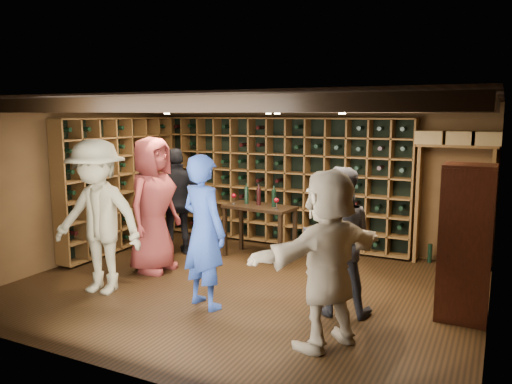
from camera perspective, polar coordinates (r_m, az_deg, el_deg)
The scene contains 13 objects.
ground at distance 6.88m, azimuth -1.40°, elevation -10.83°, with size 6.00×6.00×0.00m, color black.
room_shell at distance 6.53m, azimuth -1.27°, elevation 9.75°, with size 6.00×6.00×6.00m.
wine_rack_back at distance 8.88m, azimuth 2.58°, elevation 1.31°, with size 4.65×0.30×2.20m.
wine_rack_left at distance 8.87m, azimuth -15.26°, elevation 0.99°, with size 0.30×2.65×2.20m.
crate_shelf at distance 8.11m, azimuth 21.93°, elevation 2.92°, with size 1.20×0.32×2.07m.
display_cabinet at distance 6.12m, azimuth 22.77°, elevation -5.70°, with size 0.55×0.50×1.75m.
man_blue_shirt at distance 6.02m, azimuth -5.99°, elevation -4.53°, with size 0.68×0.45×1.86m, color navy.
man_grey_suit at distance 5.89m, azimuth 9.31°, elevation -5.54°, with size 0.84×0.66×1.73m, color black.
guest_red_floral at distance 7.50m, azimuth -11.69°, elevation -1.44°, with size 0.98×0.64×2.00m, color maroon.
guest_woman_black at distance 8.36m, azimuth -8.95°, elevation -1.10°, with size 1.04×0.43×1.77m, color black.
guest_khaki at distance 6.78m, azimuth -17.63°, elevation -2.75°, with size 1.30×0.75×2.01m, color #7F7657.
guest_beige at distance 5.03m, azimuth 8.23°, elevation -7.58°, with size 1.68×0.53×1.81m, color gray.
tasting_table at distance 8.06m, azimuth 0.38°, elevation -2.26°, with size 1.20×0.69×1.14m.
Camera 1 is at (3.03, -5.73, 2.33)m, focal length 35.00 mm.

